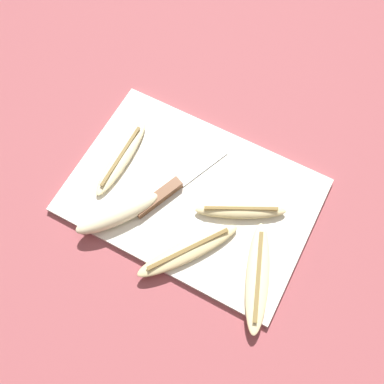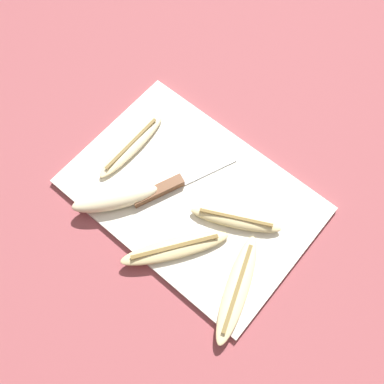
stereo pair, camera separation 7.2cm
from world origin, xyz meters
The scene contains 8 objects.
ground_plane centered at (0.00, 0.00, 0.00)m, with size 4.00×4.00×0.00m, color #93474C.
cutting_board centered at (0.00, 0.00, 0.01)m, with size 0.46×0.31×0.01m.
knife centered at (-0.04, -0.02, 0.02)m, with size 0.10×0.21×0.02m.
banana_cream_curved centered at (-0.16, 0.00, 0.02)m, with size 0.04×0.18×0.02m.
banana_ripe_center centered at (0.10, 0.01, 0.02)m, with size 0.17×0.11×0.02m.
banana_soft_right centered at (0.18, -0.09, 0.02)m, with size 0.11×0.20×0.02m.
banana_mellow_near centered at (0.05, -0.10, 0.02)m, with size 0.15×0.19×0.02m.
banana_bright_far centered at (-0.10, -0.10, 0.03)m, with size 0.13×0.16×0.03m.
Camera 2 is at (0.22, -0.26, 0.80)m, focal length 42.00 mm.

